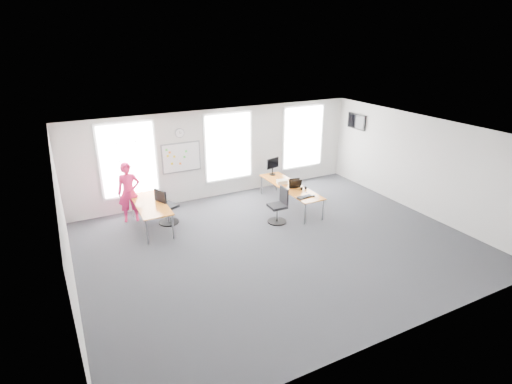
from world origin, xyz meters
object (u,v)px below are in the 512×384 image
keyboard (305,197)px  monitor (273,165)px  person (129,192)px  chair_right (279,207)px  chair_left (166,208)px  desk_right (290,187)px  desk_left (150,206)px  headphones (303,188)px

keyboard → monitor: 2.27m
keyboard → monitor: size_ratio=0.83×
keyboard → monitor: (0.15, 2.24, 0.35)m
person → monitor: (4.84, -0.03, 0.15)m
chair_right → chair_left: bearing=-113.0°
desk_right → desk_left: bearing=173.4°
desk_left → chair_right: size_ratio=1.92×
desk_left → keyboard: 4.52m
chair_left → desk_right: bearing=-122.2°
person → monitor: bearing=10.3°
chair_right → chair_left: chair_left is taller
desk_right → chair_left: size_ratio=2.58×
person → monitor: 4.84m
chair_right → chair_left: size_ratio=0.96×
chair_right → headphones: chair_right is taller
desk_left → monitor: bearing=9.2°
chair_left → keyboard: size_ratio=2.23×
chair_right → keyboard: bearing=80.5°
desk_right → monitor: (0.03, 1.21, 0.40)m
chair_right → keyboard: size_ratio=2.15×
desk_right → headphones: (0.19, -0.47, 0.09)m
keyboard → chair_left: bearing=147.7°
person → desk_right: bearing=-3.8°
chair_left → keyboard: bearing=-136.7°
desk_left → chair_left: 0.49m
person → chair_left: bearing=-27.7°
chair_left → person: size_ratio=0.61×
chair_left → person: bearing=27.4°
headphones → desk_left: bearing=159.0°
desk_right → keyboard: size_ratio=5.74×
chair_right → person: person is taller
desk_right → chair_right: chair_right is taller
chair_right → headphones: 1.20m
chair_right → monitor: 2.35m
chair_left → headphones: chair_left is taller
desk_left → chair_left: bearing=6.1°
chair_right → desk_left: bearing=-109.4°
desk_right → headphones: 0.52m
desk_left → person: person is taller
desk_right → keyboard: bearing=-96.9°
person → keyboard: person is taller
monitor → chair_left: bearing=173.7°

